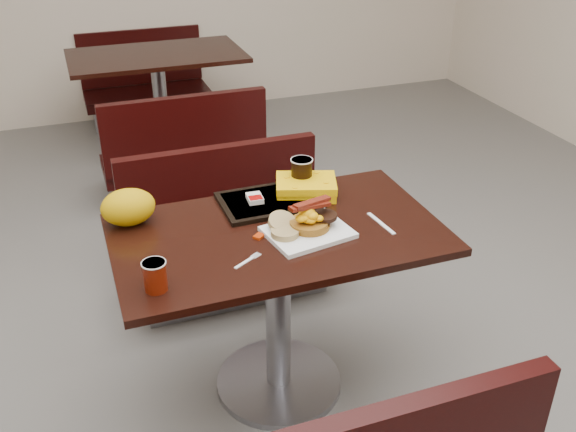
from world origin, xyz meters
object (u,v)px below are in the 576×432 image
object	(u,v)px
tray	(269,201)
clamshell	(306,187)
bench_far_s	(181,142)
knife	(381,223)
paper_bag	(128,207)
fork	(244,263)
table_near	(278,313)
coffee_cup_far	(302,173)
coffee_cup_near	(155,276)
pancake_stack	(310,224)
bench_far_n	(146,80)
hashbrown_sleeve_left	(255,198)
bench_near_n	(231,232)
table_far	(161,105)
platter	(308,232)

from	to	relation	value
tray	clamshell	bearing A→B (deg)	7.66
bench_far_s	knife	world-z (taller)	knife
tray	paper_bag	size ratio (longest dim) A/B	1.90
fork	tray	size ratio (longest dim) A/B	0.32
table_near	coffee_cup_far	xyz separation A→B (m)	(0.20, 0.29, 0.45)
knife	clamshell	world-z (taller)	clamshell
table_near	paper_bag	distance (m)	0.71
coffee_cup_near	pancake_stack	bearing A→B (deg)	16.44
pancake_stack	coffee_cup_near	xyz separation A→B (m)	(-0.59, -0.17, 0.02)
coffee_cup_far	clamshell	bearing A→B (deg)	-88.11
pancake_stack	bench_far_n	bearing A→B (deg)	91.87
hashbrown_sleeve_left	paper_bag	xyz separation A→B (m)	(-0.48, 0.01, 0.04)
pancake_stack	fork	world-z (taller)	pancake_stack
bench_near_n	coffee_cup_far	distance (m)	0.66
bench_near_n	clamshell	bearing A→B (deg)	-66.13
table_near	coffee_cup_far	bearing A→B (deg)	54.61
bench_far_n	coffee_cup_near	distance (m)	3.58
knife	clamshell	distance (m)	0.37
table_near	hashbrown_sleeve_left	distance (m)	0.46
fork	table_far	bearing A→B (deg)	55.50
coffee_cup_near	coffee_cup_far	bearing A→B (deg)	36.43
table_far	pancake_stack	world-z (taller)	pancake_stack
paper_bag	bench_far_n	bearing A→B (deg)	80.73
fork	bench_near_n	bearing A→B (deg)	47.64
coffee_cup_far	paper_bag	xyz separation A→B (m)	(-0.70, -0.05, -0.01)
table_near	tray	distance (m)	0.44
platter	coffee_cup_far	bearing A→B (deg)	62.95
bench_far_s	fork	size ratio (longest dim) A/B	8.31
fork	tray	xyz separation A→B (m)	(0.22, 0.38, 0.01)
clamshell	paper_bag	xyz separation A→B (m)	(-0.70, -0.00, 0.04)
bench_near_n	fork	world-z (taller)	fork
coffee_cup_near	paper_bag	bearing A→B (deg)	92.49
bench_far_n	knife	distance (m)	3.43
tray	fork	bearing A→B (deg)	-120.00
table_near	clamshell	bearing A→B (deg)	49.43
bench_far_s	tray	size ratio (longest dim) A/B	2.63
fork	table_near	bearing A→B (deg)	12.56
bench_far_s	coffee_cup_near	size ratio (longest dim) A/B	9.82
coffee_cup_near	bench_near_n	bearing A→B (deg)	62.41
bench_near_n	knife	world-z (taller)	knife
knife	tray	size ratio (longest dim) A/B	0.46
bench_far_n	knife	world-z (taller)	knife
table_near	coffee_cup_near	distance (m)	0.68
table_near	paper_bag	xyz separation A→B (m)	(-0.50, 0.24, 0.44)
coffee_cup_far	table_near	bearing A→B (deg)	-125.39
table_near	hashbrown_sleeve_left	world-z (taller)	hashbrown_sleeve_left
platter	paper_bag	size ratio (longest dim) A/B	1.46
pancake_stack	knife	world-z (taller)	pancake_stack
knife	bench_far_n	bearing A→B (deg)	-179.57
table_near	bench_far_n	world-z (taller)	table_near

